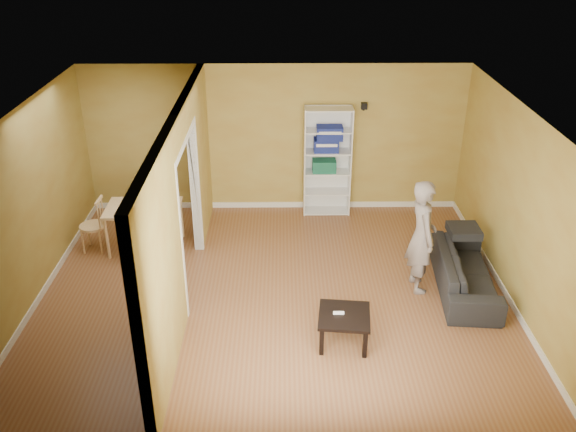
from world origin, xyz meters
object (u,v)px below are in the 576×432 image
object	(u,v)px
person	(423,227)
bookshelf	(327,161)
chair_left	(92,224)
dining_table	(143,211)
coffee_table	(344,319)
chair_near	(142,237)
sofa	(466,267)
chair_far	(156,202)

from	to	relation	value
person	bookshelf	xyz separation A→B (m)	(-1.14, 2.49, -0.01)
bookshelf	chair_left	xyz separation A→B (m)	(-3.75, -1.37, -0.51)
person	dining_table	xyz separation A→B (m)	(-4.08, 1.19, -0.33)
bookshelf	coffee_table	distance (m)	3.78
dining_table	chair_near	distance (m)	0.56
coffee_table	chair_left	distance (m)	4.41
person	coffee_table	distance (m)	1.81
sofa	chair_left	size ratio (longest dim) A/B	2.13
person	sofa	bearing A→B (deg)	-100.11
chair_far	dining_table	bearing A→B (deg)	79.03
sofa	chair_left	world-z (taller)	chair_left
bookshelf	sofa	bearing A→B (deg)	-54.69
dining_table	sofa	bearing A→B (deg)	-14.62
person	bookshelf	bearing A→B (deg)	18.59
chair_near	chair_far	distance (m)	1.21
sofa	chair_far	xyz separation A→B (m)	(-4.69, 1.91, 0.12)
bookshelf	chair_near	xyz separation A→B (m)	(-2.88, -1.84, -0.47)
sofa	dining_table	world-z (taller)	sofa
coffee_table	chair_near	distance (m)	3.43
coffee_table	chair_near	xyz separation A→B (m)	(-2.86, 1.89, 0.13)
bookshelf	dining_table	distance (m)	3.24
sofa	bookshelf	world-z (taller)	bookshelf
dining_table	person	bearing A→B (deg)	-16.24
dining_table	chair_left	world-z (taller)	chair_left
bookshelf	coffee_table	xyz separation A→B (m)	(-0.03, -3.73, -0.60)
coffee_table	sofa	bearing A→B (deg)	33.20
bookshelf	chair_left	bearing A→B (deg)	-159.95
dining_table	coffee_table	bearing A→B (deg)	-39.78
chair_far	coffee_table	bearing A→B (deg)	126.24
bookshelf	coffee_table	world-z (taller)	bookshelf
person	chair_near	bearing A→B (deg)	74.83
sofa	chair_left	distance (m)	5.67
chair_near	chair_far	bearing A→B (deg)	107.22
coffee_table	chair_far	distance (m)	4.23
dining_table	chair_left	bearing A→B (deg)	-175.30
chair_left	chair_near	size ratio (longest dim) A/B	0.92
sofa	chair_near	distance (m)	4.73
sofa	coffee_table	bearing A→B (deg)	128.38
person	coffee_table	world-z (taller)	person
person	chair_near	size ratio (longest dim) A/B	2.00
person	chair_near	distance (m)	4.10
coffee_table	chair_far	world-z (taller)	chair_far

